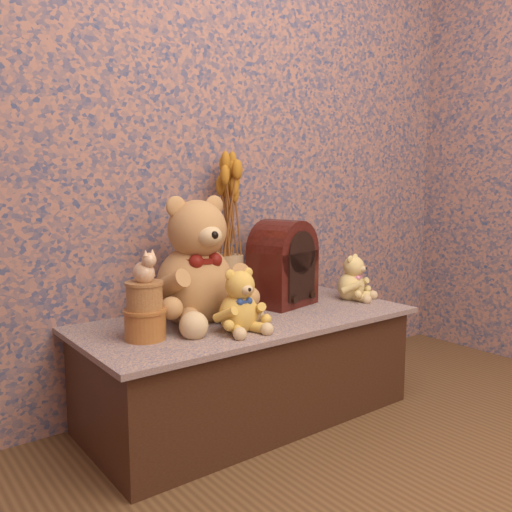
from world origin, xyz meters
The scene contains 10 objects.
display_shelf centered at (0.00, 1.21, 0.20)m, with size 1.29×0.60×0.40m, color navy.
teddy_large centered at (-0.18, 1.29, 0.65)m, with size 0.39×0.47×0.50m, color #A66D40, non-canonical shape.
teddy_medium centered at (-0.14, 1.07, 0.52)m, with size 0.19×0.22×0.23m, color gold, non-canonical shape.
teddy_small centered at (0.55, 1.19, 0.51)m, with size 0.17×0.20×0.21m, color tan, non-canonical shape.
cathedral_radio centered at (0.24, 1.29, 0.58)m, with size 0.26×0.19×0.36m, color #320F09, non-canonical shape.
ceramic_vase centered at (0.03, 1.39, 0.51)m, with size 0.13×0.13×0.22m, color tan.
dried_stalks centered at (0.03, 1.39, 0.83)m, with size 0.23×0.23×0.44m, color #B66F1D, non-canonical shape.
biscuit_tin_lower centered at (-0.44, 1.17, 0.45)m, with size 0.13×0.13×0.10m, color #B39234.
biscuit_tin_upper centered at (-0.44, 1.17, 0.54)m, with size 0.12×0.12×0.09m, color tan.
cat_figurine centered at (-0.44, 1.17, 0.64)m, with size 0.08×0.09×0.11m, color silver, non-canonical shape.
Camera 1 is at (-1.19, -0.40, 0.91)m, focal length 37.59 mm.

